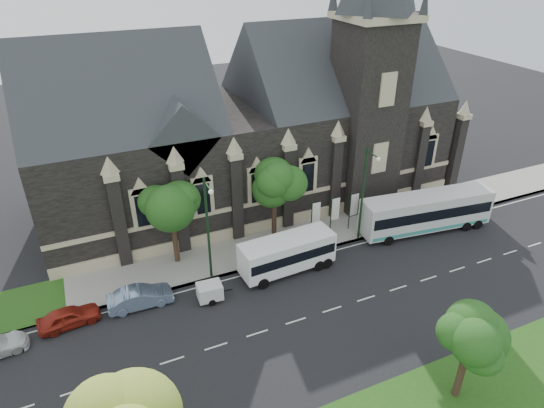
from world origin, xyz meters
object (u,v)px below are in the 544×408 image
tree_walk_left (173,201)px  car_far_red (69,317)px  street_lamp_mid (208,225)px  tour_coach (426,212)px  street_lamp_near (364,190)px  box_trailer (210,291)px  banner_flag_right (353,207)px  shuttle_bus (287,253)px  banner_flag_left (314,216)px  sedan (140,297)px  tree_walk_right (275,180)px  banner_flag_center (334,212)px  tree_park_east (471,335)px

tree_walk_left → car_far_red: tree_walk_left is taller
car_far_red → street_lamp_mid: bearing=-91.2°
tour_coach → street_lamp_near: bearing=178.3°
box_trailer → banner_flag_right: bearing=19.4°
banner_flag_right → shuttle_bus: banner_flag_right is taller
shuttle_bus → car_far_red: shuttle_bus is taller
banner_flag_left → sedan: bearing=-170.1°
box_trailer → street_lamp_mid: bearing=72.6°
tree_walk_right → street_lamp_near: street_lamp_near is taller
tree_walk_right → car_far_red: size_ratio=1.85×
street_lamp_near → tour_coach: bearing=-8.7°
street_lamp_mid → tour_coach: size_ratio=0.70×
banner_flag_center → shuttle_bus: (-6.27, -3.30, -0.63)m
banner_flag_center → street_lamp_near: bearing=-48.1°
street_lamp_near → sedan: 20.32m
tree_walk_left → street_lamp_mid: size_ratio=0.85×
tree_walk_right → street_lamp_near: bearing=-28.1°
tree_walk_right → street_lamp_mid: (-7.21, -3.62, -0.71)m
box_trailer → street_lamp_near: bearing=12.8°
sedan → banner_flag_right: bearing=-80.9°
banner_flag_left → box_trailer: bearing=-159.1°
banner_flag_left → tour_coach: bearing=-15.9°
banner_flag_left → banner_flag_center: size_ratio=1.00×
sedan → banner_flag_left: bearing=-78.9°
tree_park_east → tree_walk_left: (-11.97, 20.03, 1.12)m
banner_flag_center → car_far_red: bearing=-173.1°
tree_walk_right → tree_walk_left: bearing=-179.9°
banner_flag_right → sedan: (-20.12, -2.80, -1.60)m
street_lamp_mid → box_trailer: street_lamp_mid is taller
tree_walk_right → box_trailer: size_ratio=2.88×
street_lamp_near → box_trailer: size_ratio=3.33×
tree_walk_left → sedan: 7.81m
sedan → tree_walk_left: bearing=-40.6°
shuttle_bus → sedan: shuttle_bus is taller
banner_flag_left → box_trailer: (-11.20, -4.28, -1.57)m
tree_park_east → box_trailer: size_ratio=2.32×
shuttle_bus → sedan: size_ratio=1.69×
banner_flag_center → banner_flag_right: size_ratio=1.00×
tree_park_east → banner_flag_center: (2.11, 18.32, -2.24)m
tree_park_east → banner_flag_left: (0.11, 18.32, -2.24)m
shuttle_bus → box_trailer: shuttle_bus is taller
banner_flag_left → banner_flag_right: 4.00m
street_lamp_mid → street_lamp_near: bearing=0.0°
street_lamp_mid → sedan: street_lamp_mid is taller
tree_walk_left → box_trailer: tree_walk_left is taller
street_lamp_near → sedan: (-19.83, -0.89, -4.33)m
tree_walk_right → banner_flag_right: bearing=-13.6°
shuttle_bus → street_lamp_mid: bearing=164.0°
tree_walk_right → shuttle_bus: bearing=-103.4°
banner_flag_left → banner_flag_right: (4.00, 0.00, 0.00)m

